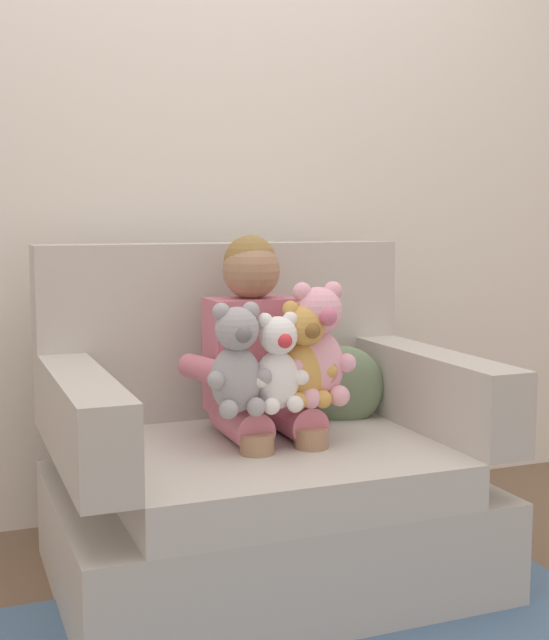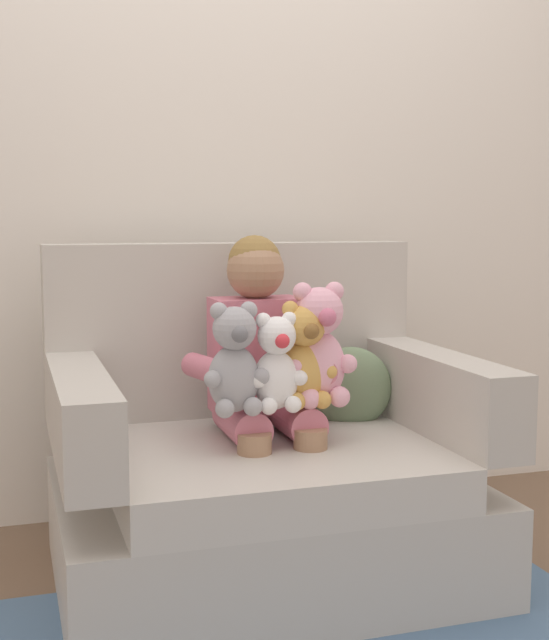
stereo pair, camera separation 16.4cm
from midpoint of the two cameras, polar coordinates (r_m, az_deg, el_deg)
ground_plane at (r=2.59m, az=1.31°, el=-16.83°), size 8.00×8.00×0.00m
back_wall at (r=3.07m, az=-3.01°, el=11.67°), size 6.00×0.10×2.60m
armchair at (r=2.53m, az=0.97°, el=-10.06°), size 1.18×0.89×0.96m
seated_child at (r=2.48m, az=1.07°, el=-2.88°), size 0.45×0.39×0.82m
plush_white at (r=2.31m, az=2.18°, el=-3.03°), size 0.16×0.13×0.27m
plush_honey at (r=2.36m, az=4.00°, el=-2.51°), size 0.18×0.14×0.30m
plush_pink at (r=2.39m, az=4.94°, el=-1.87°), size 0.21×0.17×0.35m
plush_grey at (r=2.27m, az=-0.62°, el=-2.81°), size 0.18×0.15×0.30m
throw_pillow at (r=2.70m, az=6.81°, el=-4.52°), size 0.28×0.19×0.26m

